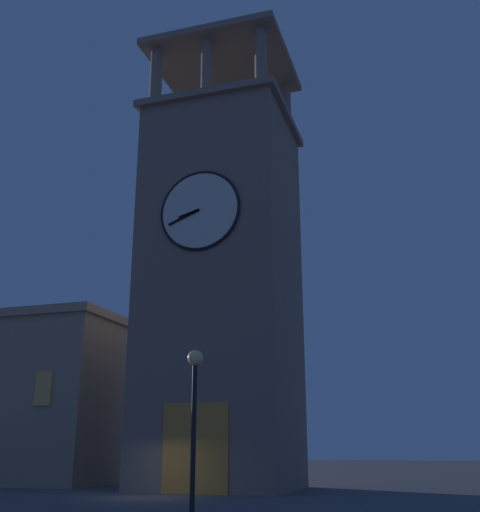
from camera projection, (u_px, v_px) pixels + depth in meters
name	position (u px, v px, depth m)	size (l,w,h in m)	color
ground_plane	(147.00, 497.00, 25.67)	(200.00, 200.00, 0.00)	#4C4C51
clocktower	(222.00, 281.00, 33.86)	(8.14, 7.67, 26.88)	gray
street_lamp	(194.00, 399.00, 16.91)	(0.44, 0.44, 4.59)	black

